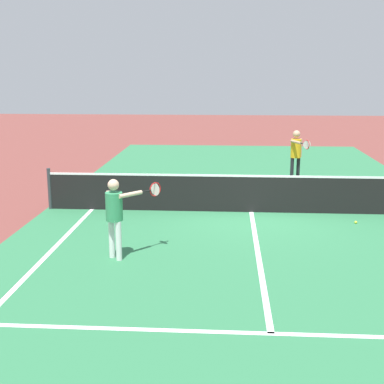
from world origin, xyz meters
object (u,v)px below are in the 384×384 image
at_px(net, 252,193).
at_px(player_near, 116,210).
at_px(player_far, 296,151).
at_px(tennis_ball_near_net, 356,222).

height_order(net, player_near, player_near).
bearing_deg(player_far, net, -113.13).
distance_m(net, tennis_ball_near_net, 2.61).
relative_size(player_near, tennis_ball_near_net, 23.51).
distance_m(player_near, player_far, 8.32).
height_order(net, player_far, player_far).
xyz_separation_m(net, tennis_ball_near_net, (2.41, -0.88, -0.46)).
bearing_deg(player_near, tennis_ball_near_net, 27.84).
relative_size(net, tennis_ball_near_net, 159.01).
distance_m(net, player_far, 3.93).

